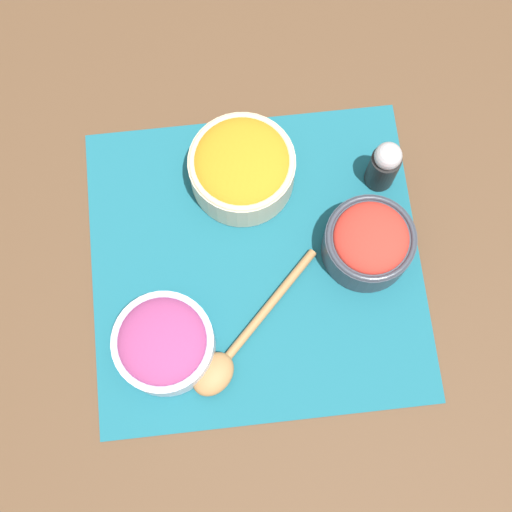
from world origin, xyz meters
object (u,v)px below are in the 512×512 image
tomato_bowl (369,242)px  wooden_spoon (227,357)px  pepper_shaker (384,165)px  carrot_bowl (242,167)px  onion_bowl (164,343)px

tomato_bowl → wooden_spoon: 0.25m
tomato_bowl → pepper_shaker: 0.11m
tomato_bowl → pepper_shaker: size_ratio=1.26×
carrot_bowl → wooden_spoon: carrot_bowl is taller
onion_bowl → carrot_bowl: bearing=-118.7°
carrot_bowl → tomato_bowl: (-0.16, 0.13, -0.00)m
onion_bowl → tomato_bowl: bearing=-159.7°
tomato_bowl → carrot_bowl: bearing=-38.4°
carrot_bowl → tomato_bowl: size_ratio=1.21×
onion_bowl → wooden_spoon: (-0.08, 0.02, -0.02)m
onion_bowl → tomato_bowl: (-0.29, -0.11, 0.00)m
tomato_bowl → wooden_spoon: bearing=32.0°
tomato_bowl → wooden_spoon: tomato_bowl is taller
carrot_bowl → onion_bowl: size_ratio=1.12×
onion_bowl → wooden_spoon: bearing=164.0°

